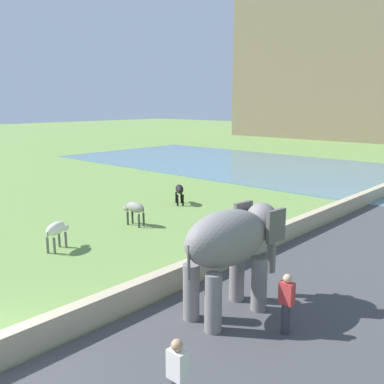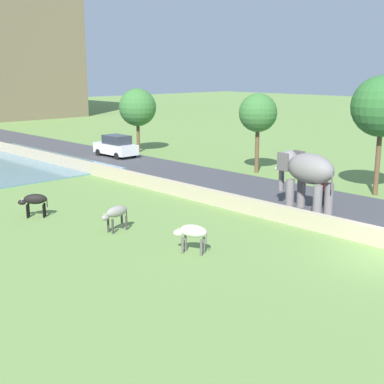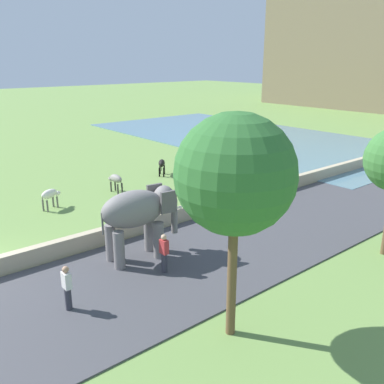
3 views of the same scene
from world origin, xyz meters
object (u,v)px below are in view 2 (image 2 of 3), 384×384
elephant (307,172)px  cow_grey (116,213)px  cow_white (192,233)px  car_white (116,146)px  person_beside_elephant (324,190)px  cow_black (34,200)px

elephant → cow_grey: 9.62m
elephant → cow_white: (-8.28, -0.47, -1.20)m
elephant → car_white: 20.64m
cow_white → car_white: bearing=61.3°
person_beside_elephant → cow_white: 9.98m
person_beside_elephant → cow_grey: 11.11m
cow_white → cow_black: same height
cow_black → cow_grey: same height
elephant → cow_white: bearing=-176.7°
cow_white → cow_black: 9.14m
car_white → cow_black: bearing=-138.2°
elephant → car_white: bearing=81.3°
elephant → cow_black: size_ratio=2.75×
person_beside_elephant → cow_grey: bearing=159.7°
elephant → person_beside_elephant: elephant is taller
person_beside_elephant → cow_white: (-9.97, -0.49, -0.04)m
person_beside_elephant → car_white: size_ratio=0.41×
cow_grey → cow_black: bearing=108.0°
cow_black → cow_grey: size_ratio=0.92×
elephant → cow_grey: bearing=156.1°
car_white → cow_white: bearing=-118.7°
car_white → cow_white: (-11.40, -20.85, -0.06)m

